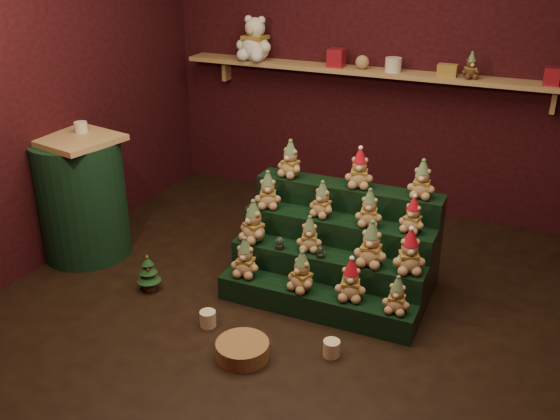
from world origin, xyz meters
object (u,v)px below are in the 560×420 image
at_px(riser_tier_front, 315,302).
at_px(mug_left, 208,319).
at_px(mini_christmas_tree, 148,272).
at_px(snow_globe_b, 321,252).
at_px(mug_right, 331,348).
at_px(snow_globe_a, 280,243).
at_px(side_table, 81,197).
at_px(white_bear, 255,33).
at_px(snow_globe_c, 375,262).
at_px(brown_bear, 471,66).
at_px(wicker_basket, 242,350).

relative_size(riser_tier_front, mug_left, 12.83).
bearing_deg(mini_christmas_tree, mug_left, -19.81).
height_order(snow_globe_b, mug_right, snow_globe_b).
xyz_separation_m(snow_globe_a, side_table, (-1.70, -0.07, 0.09)).
xyz_separation_m(mug_right, white_bear, (-1.62, 2.27, 1.52)).
height_order(side_table, mug_right, side_table).
relative_size(snow_globe_c, white_bear, 0.17).
bearing_deg(side_table, snow_globe_b, 13.54).
bearing_deg(mug_right, brown_bear, 81.42).
relative_size(snow_globe_a, white_bear, 0.18).
height_order(mini_christmas_tree, mug_left, mini_christmas_tree).
xyz_separation_m(snow_globe_c, brown_bear, (0.25, 1.72, 1.02)).
height_order(snow_globe_b, mug_left, snow_globe_b).
bearing_deg(snow_globe_a, snow_globe_b, 0.00).
height_order(mug_left, brown_bear, brown_bear).
relative_size(side_table, mug_right, 9.43).
bearing_deg(snow_globe_b, brown_bear, 69.75).
distance_m(snow_globe_c, wicker_basket, 1.05).
relative_size(snow_globe_a, brown_bear, 0.44).
distance_m(snow_globe_b, brown_bear, 2.10).
height_order(mug_right, brown_bear, brown_bear).
bearing_deg(mug_left, mini_christmas_tree, 160.19).
bearing_deg(snow_globe_a, brown_bear, 61.19).
distance_m(snow_globe_a, mug_right, 0.89).
bearing_deg(white_bear, brown_bear, 5.60).
bearing_deg(brown_bear, riser_tier_front, -134.97).
relative_size(mini_christmas_tree, white_bear, 0.59).
bearing_deg(mini_christmas_tree, mug_right, -7.37).
relative_size(mini_christmas_tree, brown_bear, 1.44).
xyz_separation_m(side_table, mini_christmas_tree, (0.81, -0.29, -0.35)).
bearing_deg(wicker_basket, snow_globe_a, 97.26).
bearing_deg(mug_left, wicker_basket, -29.25).
relative_size(snow_globe_c, mug_left, 0.80).
bearing_deg(mug_left, brown_bear, 62.33).
bearing_deg(mug_right, snow_globe_c, 80.34).
distance_m(snow_globe_a, white_bear, 2.31).
xyz_separation_m(mug_right, brown_bear, (0.34, 2.27, 1.37)).
xyz_separation_m(snow_globe_c, mug_right, (-0.09, -0.56, -0.35)).
distance_m(side_table, white_bear, 2.20).
bearing_deg(wicker_basket, snow_globe_c, 53.08).
distance_m(snow_globe_b, mug_right, 0.72).
height_order(snow_globe_a, white_bear, white_bear).
xyz_separation_m(mini_christmas_tree, white_bear, (-0.13, 2.08, 1.43)).
distance_m(snow_globe_c, side_table, 2.40).
distance_m(snow_globe_a, wicker_basket, 0.87).
bearing_deg(brown_bear, white_bear, 153.02).
bearing_deg(mini_christmas_tree, wicker_basket, -23.44).
distance_m(side_table, wicker_basket, 1.99).
relative_size(snow_globe_c, mug_right, 0.83).
height_order(mug_right, wicker_basket, mug_right).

